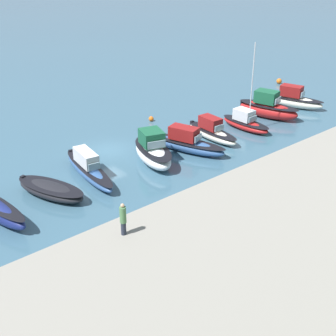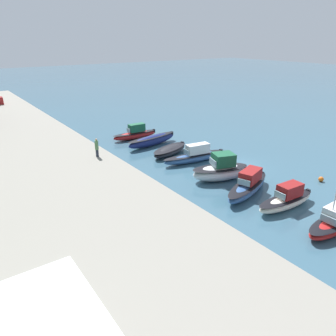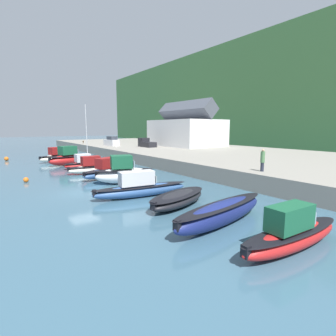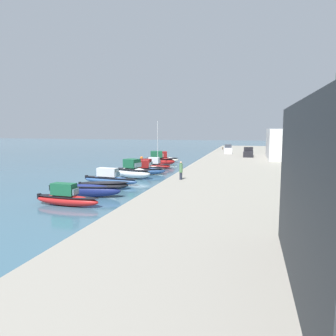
{
  "view_description": "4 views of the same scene",
  "coord_description": "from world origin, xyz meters",
  "px_view_note": "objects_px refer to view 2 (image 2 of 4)",
  "views": [
    {
      "loc": [
        21.84,
        34.29,
        17.75
      ],
      "look_at": [
        1.54,
        10.42,
        2.5
      ],
      "focal_mm": 50.0,
      "sensor_mm": 36.0,
      "label": 1
    },
    {
      "loc": [
        -24.66,
        27.96,
        14.28
      ],
      "look_at": [
        1.1,
        9.85,
        1.67
      ],
      "focal_mm": 35.0,
      "sensor_mm": 36.0,
      "label": 2
    },
    {
      "loc": [
        23.38,
        -7.12,
        5.84
      ],
      "look_at": [
        0.1,
        9.38,
        1.41
      ],
      "focal_mm": 28.0,
      "sensor_mm": 36.0,
      "label": 3
    },
    {
      "loc": [
        45.55,
        22.36,
        7.73
      ],
      "look_at": [
        4.24,
        11.79,
        2.48
      ],
      "focal_mm": 35.0,
      "sensor_mm": 36.0,
      "label": 4
    }
  ],
  "objects_px": {
    "moored_boat_4": "(248,185)",
    "person_on_quay": "(97,147)",
    "mooring_buoy_1": "(321,179)",
    "moored_boat_9": "(135,134)",
    "moored_boat_2": "(333,223)",
    "moored_boat_6": "(195,156)",
    "moored_boat_3": "(287,199)",
    "moored_boat_7": "(170,150)",
    "moored_boat_5": "(221,170)",
    "moored_boat_8": "(152,140)"
  },
  "relations": [
    {
      "from": "moored_boat_4",
      "to": "person_on_quay",
      "type": "relative_size",
      "value": 3.72
    },
    {
      "from": "mooring_buoy_1",
      "to": "moored_boat_9",
      "type": "bearing_deg",
      "value": 18.23
    },
    {
      "from": "person_on_quay",
      "to": "mooring_buoy_1",
      "type": "relative_size",
      "value": 3.94
    },
    {
      "from": "mooring_buoy_1",
      "to": "moored_boat_4",
      "type": "bearing_deg",
      "value": 73.32
    },
    {
      "from": "moored_boat_4",
      "to": "person_on_quay",
      "type": "distance_m",
      "value": 17.0
    },
    {
      "from": "moored_boat_2",
      "to": "moored_boat_6",
      "type": "distance_m",
      "value": 18.31
    },
    {
      "from": "moored_boat_3",
      "to": "moored_boat_4",
      "type": "relative_size",
      "value": 0.84
    },
    {
      "from": "moored_boat_3",
      "to": "moored_boat_7",
      "type": "height_order",
      "value": "moored_boat_3"
    },
    {
      "from": "moored_boat_2",
      "to": "moored_boat_9",
      "type": "bearing_deg",
      "value": -1.22
    },
    {
      "from": "moored_boat_5",
      "to": "mooring_buoy_1",
      "type": "relative_size",
      "value": 12.27
    },
    {
      "from": "moored_boat_6",
      "to": "moored_boat_9",
      "type": "distance_m",
      "value": 12.82
    },
    {
      "from": "moored_boat_9",
      "to": "moored_boat_7",
      "type": "bearing_deg",
      "value": -176.19
    },
    {
      "from": "moored_boat_2",
      "to": "moored_boat_4",
      "type": "bearing_deg",
      "value": 0.52
    },
    {
      "from": "moored_boat_7",
      "to": "moored_boat_9",
      "type": "distance_m",
      "value": 8.8
    },
    {
      "from": "moored_boat_2",
      "to": "moored_boat_4",
      "type": "relative_size",
      "value": 1.13
    },
    {
      "from": "moored_boat_2",
      "to": "moored_boat_8",
      "type": "relative_size",
      "value": 1.06
    },
    {
      "from": "moored_boat_3",
      "to": "moored_boat_6",
      "type": "bearing_deg",
      "value": -0.31
    },
    {
      "from": "moored_boat_6",
      "to": "moored_boat_2",
      "type": "bearing_deg",
      "value": -175.47
    },
    {
      "from": "moored_boat_5",
      "to": "moored_boat_2",
      "type": "bearing_deg",
      "value": -161.06
    },
    {
      "from": "moored_boat_9",
      "to": "moored_boat_5",
      "type": "bearing_deg",
      "value": -177.73
    },
    {
      "from": "moored_boat_5",
      "to": "person_on_quay",
      "type": "distance_m",
      "value": 13.95
    },
    {
      "from": "moored_boat_4",
      "to": "mooring_buoy_1",
      "type": "height_order",
      "value": "moored_boat_4"
    },
    {
      "from": "moored_boat_2",
      "to": "mooring_buoy_1",
      "type": "distance_m",
      "value": 10.19
    },
    {
      "from": "moored_boat_4",
      "to": "person_on_quay",
      "type": "height_order",
      "value": "person_on_quay"
    },
    {
      "from": "moored_boat_2",
      "to": "mooring_buoy_1",
      "type": "relative_size",
      "value": 16.63
    },
    {
      "from": "moored_boat_6",
      "to": "moored_boat_3",
      "type": "bearing_deg",
      "value": -175.03
    },
    {
      "from": "moored_boat_8",
      "to": "moored_boat_7",
      "type": "bearing_deg",
      "value": 169.13
    },
    {
      "from": "moored_boat_3",
      "to": "person_on_quay",
      "type": "relative_size",
      "value": 3.12
    },
    {
      "from": "mooring_buoy_1",
      "to": "moored_boat_2",
      "type": "bearing_deg",
      "value": 125.77
    },
    {
      "from": "moored_boat_3",
      "to": "mooring_buoy_1",
      "type": "relative_size",
      "value": 12.3
    },
    {
      "from": "moored_boat_3",
      "to": "moored_boat_8",
      "type": "height_order",
      "value": "moored_boat_3"
    },
    {
      "from": "moored_boat_3",
      "to": "moored_boat_4",
      "type": "xyz_separation_m",
      "value": [
        3.95,
        0.64,
        0.06
      ]
    },
    {
      "from": "moored_boat_2",
      "to": "mooring_buoy_1",
      "type": "xyz_separation_m",
      "value": [
        5.95,
        -8.26,
        -0.49
      ]
    },
    {
      "from": "moored_boat_5",
      "to": "moored_boat_9",
      "type": "relative_size",
      "value": 0.93
    },
    {
      "from": "person_on_quay",
      "to": "mooring_buoy_1",
      "type": "distance_m",
      "value": 24.58
    },
    {
      "from": "moored_boat_7",
      "to": "person_on_quay",
      "type": "xyz_separation_m",
      "value": [
        0.18,
        9.96,
        2.23
      ]
    },
    {
      "from": "moored_boat_5",
      "to": "mooring_buoy_1",
      "type": "height_order",
      "value": "moored_boat_5"
    },
    {
      "from": "moored_boat_4",
      "to": "moored_boat_6",
      "type": "bearing_deg",
      "value": -26.77
    },
    {
      "from": "moored_boat_5",
      "to": "moored_boat_7",
      "type": "height_order",
      "value": "moored_boat_5"
    },
    {
      "from": "moored_boat_2",
      "to": "moored_boat_3",
      "type": "relative_size",
      "value": 1.35
    },
    {
      "from": "moored_boat_9",
      "to": "mooring_buoy_1",
      "type": "distance_m",
      "value": 26.42
    },
    {
      "from": "moored_boat_4",
      "to": "moored_boat_8",
      "type": "height_order",
      "value": "moored_boat_4"
    },
    {
      "from": "moored_boat_4",
      "to": "moored_boat_9",
      "type": "height_order",
      "value": "moored_boat_4"
    },
    {
      "from": "moored_boat_6",
      "to": "moored_boat_4",
      "type": "bearing_deg",
      "value": -179.99
    },
    {
      "from": "mooring_buoy_1",
      "to": "moored_boat_6",
      "type": "bearing_deg",
      "value": 30.08
    },
    {
      "from": "moored_boat_6",
      "to": "moored_boat_7",
      "type": "bearing_deg",
      "value": 21.77
    },
    {
      "from": "moored_boat_4",
      "to": "moored_boat_5",
      "type": "relative_size",
      "value": 1.19
    },
    {
      "from": "moored_boat_9",
      "to": "moored_boat_4",
      "type": "bearing_deg",
      "value": -177.83
    },
    {
      "from": "moored_boat_9",
      "to": "person_on_quay",
      "type": "bearing_deg",
      "value": 134.13
    },
    {
      "from": "moored_boat_7",
      "to": "mooring_buoy_1",
      "type": "distance_m",
      "value": 18.21
    }
  ]
}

